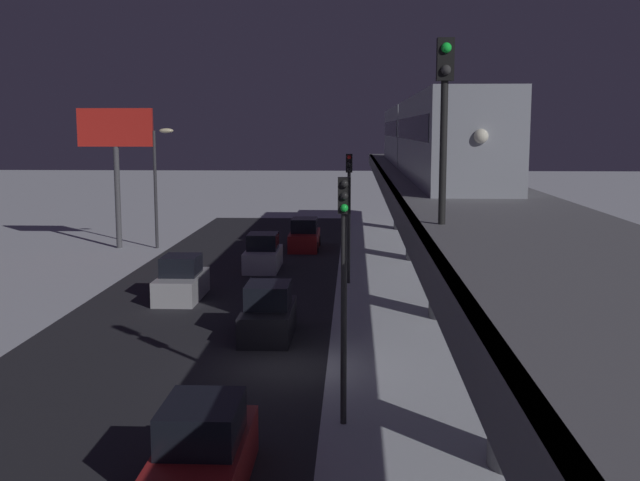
% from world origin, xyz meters
% --- Properties ---
extents(ground_plane, '(240.00, 240.00, 0.00)m').
position_xyz_m(ground_plane, '(0.00, 0.00, 0.00)').
color(ground_plane, silver).
extents(avenue_asphalt, '(11.00, 84.86, 0.01)m').
position_xyz_m(avenue_asphalt, '(4.17, 0.00, 0.00)').
color(avenue_asphalt, '#28282D').
rests_on(avenue_asphalt, ground_plane).
extents(elevated_railway, '(5.00, 84.86, 5.51)m').
position_xyz_m(elevated_railway, '(-5.84, -0.00, 4.74)').
color(elevated_railway, slate).
rests_on(elevated_railway, ground_plane).
extents(subway_train, '(2.94, 36.87, 3.40)m').
position_xyz_m(subway_train, '(-5.93, -17.78, 7.29)').
color(subway_train, '#999EA8').
rests_on(subway_train, elevated_railway).
extents(rail_signal, '(0.36, 0.41, 4.00)m').
position_xyz_m(rail_signal, '(-4.11, 6.97, 8.24)').
color(rail_signal, black).
rests_on(rail_signal, elevated_railway).
extents(sedan_red, '(1.91, 4.66, 1.97)m').
position_xyz_m(sedan_red, '(0.97, -25.13, 0.79)').
color(sedan_red, '#A51E1E').
rests_on(sedan_red, ground_plane).
extents(sedan_silver, '(1.80, 4.12, 1.97)m').
position_xyz_m(sedan_silver, '(5.57, -10.08, 0.80)').
color(sedan_silver, '#B2B2B7').
rests_on(sedan_silver, ground_plane).
extents(sedan_red_2, '(1.80, 4.50, 1.97)m').
position_xyz_m(sedan_red_2, '(0.97, 8.69, 0.80)').
color(sedan_red_2, '#A51E1E').
rests_on(sedan_red_2, ground_plane).
extents(sedan_white, '(1.80, 4.02, 1.97)m').
position_xyz_m(sedan_white, '(2.77, -17.73, 0.80)').
color(sedan_white, silver).
rests_on(sedan_white, ground_plane).
extents(sedan_black, '(1.80, 4.13, 1.97)m').
position_xyz_m(sedan_black, '(0.97, -3.93, 0.80)').
color(sedan_black, black).
rests_on(sedan_black, ground_plane).
extents(traffic_light_near, '(0.32, 0.44, 6.40)m').
position_xyz_m(traffic_light_near, '(-1.93, 4.69, 4.20)').
color(traffic_light_near, '#2D2D2D').
rests_on(traffic_light_near, ground_plane).
extents(traffic_light_mid, '(0.32, 0.44, 6.40)m').
position_xyz_m(traffic_light_mid, '(-1.93, -14.01, 4.20)').
color(traffic_light_mid, '#2D2D2D').
rests_on(traffic_light_mid, ground_plane).
extents(commercial_billboard, '(4.80, 0.36, 8.90)m').
position_xyz_m(commercial_billboard, '(12.93, -24.99, 6.83)').
color(commercial_billboard, '#4C4C51').
rests_on(commercial_billboard, ground_plane).
extents(street_lamp_far, '(1.35, 0.44, 7.65)m').
position_xyz_m(street_lamp_far, '(10.24, -25.00, 4.81)').
color(street_lamp_far, '#38383D').
rests_on(street_lamp_far, ground_plane).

